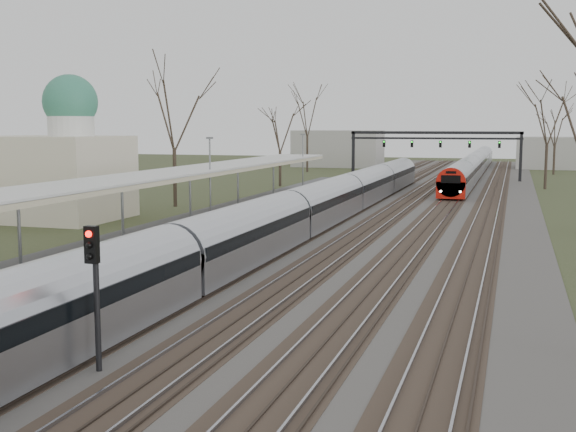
{
  "coord_description": "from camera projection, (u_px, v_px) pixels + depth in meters",
  "views": [
    {
      "loc": [
        9.83,
        -6.06,
        6.71
      ],
      "look_at": [
        -1.48,
        29.9,
        2.0
      ],
      "focal_mm": 45.0,
      "sensor_mm": 36.0,
      "label": 1
    }
  ],
  "objects": [
    {
      "name": "dome_building",
      "position": [
        52.0,
        168.0,
        51.47
      ],
      "size": [
        10.0,
        8.0,
        10.3
      ],
      "color": "beige",
      "rests_on": "ground"
    },
    {
      "name": "canopy",
      "position": [
        182.0,
        173.0,
        42.93
      ],
      "size": [
        4.1,
        50.0,
        3.11
      ],
      "color": "slate",
      "rests_on": "platform"
    },
    {
      "name": "tree_west_far",
      "position": [
        174.0,
        110.0,
        59.0
      ],
      "size": [
        5.5,
        5.5,
        11.33
      ],
      "color": "#2D231C",
      "rests_on": "ground"
    },
    {
      "name": "signal_gantry",
      "position": [
        435.0,
        141.0,
        89.25
      ],
      "size": [
        21.0,
        0.59,
        6.08
      ],
      "color": "black",
      "rests_on": "ground"
    },
    {
      "name": "train_near",
      "position": [
        321.0,
        204.0,
        48.55
      ],
      "size": [
        2.62,
        75.21,
        3.05
      ],
      "color": "#A0A3A9",
      "rests_on": "ground"
    },
    {
      "name": "platform",
      "position": [
        213.0,
        221.0,
        47.63
      ],
      "size": [
        3.5,
        69.0,
        1.0
      ],
      "primitive_type": "cube",
      "color": "#9E9B93",
      "rests_on": "ground"
    },
    {
      "name": "signal_post",
      "position": [
        95.0,
        277.0,
        19.21
      ],
      "size": [
        0.35,
        0.45,
        4.1
      ],
      "color": "black",
      "rests_on": "ground"
    },
    {
      "name": "train_far",
      "position": [
        474.0,
        164.0,
        99.11
      ],
      "size": [
        2.62,
        75.21,
        3.05
      ],
      "color": "#A0A3A9",
      "rests_on": "ground"
    },
    {
      "name": "track_bed",
      "position": [
        396.0,
        205.0,
        61.47
      ],
      "size": [
        24.0,
        160.0,
        0.22
      ],
      "color": "#474442",
      "rests_on": "ground"
    }
  ]
}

